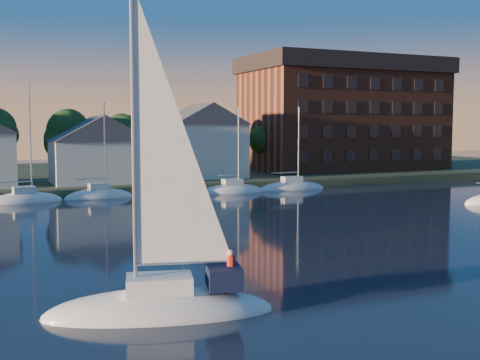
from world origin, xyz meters
TOP-DOWN VIEW (x-y plane):
  - shoreline_land at (0.00, 75.00)m, footprint 160.00×50.00m
  - wooden_dock at (0.00, 52.00)m, footprint 120.00×3.00m
  - clubhouse_centre at (-6.00, 57.00)m, footprint 11.55×8.40m
  - clubhouse_east at (8.00, 59.00)m, footprint 10.50×8.40m
  - condo_block at (34.00, 64.95)m, footprint 31.00×17.00m
  - tree_line at (2.00, 63.00)m, footprint 93.40×5.40m
  - moored_fleet at (-12.00, 49.00)m, footprint 63.50×2.40m
  - hero_sailboat at (-12.87, 7.85)m, footprint 10.09×5.41m

SIDE VIEW (x-z plane):
  - shoreline_land at x=0.00m, z-range -1.00..1.00m
  - wooden_dock at x=0.00m, z-range -0.50..0.50m
  - moored_fleet at x=-12.00m, z-range -5.93..6.12m
  - hero_sailboat at x=-12.87m, z-range -6.82..8.05m
  - clubhouse_centre at x=-6.00m, z-range 1.09..9.17m
  - clubhouse_east at x=8.00m, z-range 1.10..10.90m
  - tree_line at x=2.00m, z-range 2.73..11.63m
  - condo_block at x=34.00m, z-range 1.09..18.49m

